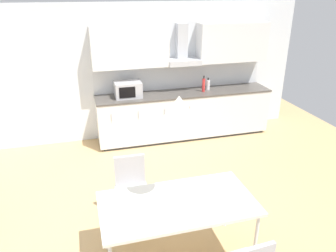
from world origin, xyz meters
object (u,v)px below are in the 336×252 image
(microwave, at_px, (128,90))
(bottle_white, at_px, (208,85))
(chair_far_left, at_px, (131,184))
(pendant_lamp, at_px, (179,108))
(dining_table, at_px, (178,206))
(bottle_red, at_px, (204,85))

(microwave, distance_m, bottle_white, 1.58)
(bottle_white, bearing_deg, chair_far_left, -129.55)
(microwave, xyz_separation_m, pendant_lamp, (0.01, -3.07, 0.72))
(bottle_white, bearing_deg, pendant_lamp, -116.64)
(dining_table, height_order, pendant_lamp, pendant_lamp)
(microwave, bearing_deg, pendant_lamp, -89.76)
(bottle_white, relative_size, chair_far_left, 0.27)
(microwave, relative_size, dining_table, 0.30)
(bottle_white, distance_m, pendant_lamp, 3.57)
(pendant_lamp, bearing_deg, dining_table, 97.13)
(dining_table, bearing_deg, pendant_lamp, -82.87)
(microwave, bearing_deg, bottle_white, 1.78)
(microwave, distance_m, dining_table, 3.09)
(microwave, relative_size, pendant_lamp, 1.50)
(pendant_lamp, bearing_deg, chair_far_left, 114.23)
(dining_table, distance_m, chair_far_left, 0.88)
(bottle_red, bearing_deg, pendant_lamp, -115.41)
(microwave, relative_size, bottle_white, 2.03)
(microwave, height_order, bottle_red, bottle_red)
(bottle_red, xyz_separation_m, dining_table, (-1.43, -3.02, -0.34))
(microwave, bearing_deg, bottle_red, -1.84)
(chair_far_left, bearing_deg, pendant_lamp, -65.77)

